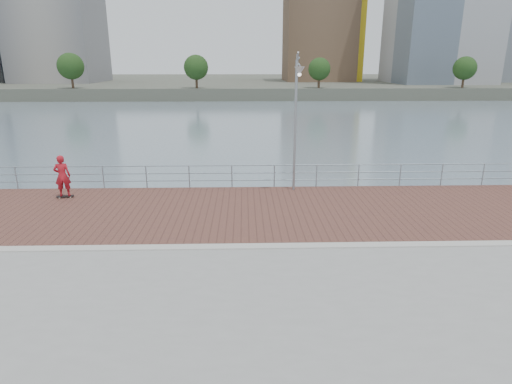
{
  "coord_description": "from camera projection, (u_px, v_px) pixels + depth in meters",
  "views": [
    {
      "loc": [
        -0.42,
        -12.96,
        5.91
      ],
      "look_at": [
        0.0,
        2.0,
        1.3
      ],
      "focal_mm": 30.0,
      "sensor_mm": 36.0,
      "label": 1
    }
  ],
  "objects": [
    {
      "name": "skateboarder",
      "position": [
        62.0,
        176.0,
        18.89
      ],
      "size": [
        0.76,
        0.58,
        1.86
      ],
      "primitive_type": "imported",
      "rotation": [
        0.0,
        0.0,
        3.36
      ],
      "color": "#B41823",
      "rests_on": "skateboard"
    },
    {
      "name": "skateboard",
      "position": [
        65.0,
        196.0,
        19.17
      ],
      "size": [
        0.75,
        0.34,
        0.08
      ],
      "rotation": [
        0.0,
        0.0,
        0.22
      ],
      "color": "black",
      "rests_on": "brick_lane"
    },
    {
      "name": "far_shore",
      "position": [
        245.0,
        83.0,
        131.37
      ],
      "size": [
        320.0,
        95.0,
        2.5
      ],
      "primitive_type": "cube",
      "color": "#4C5142",
      "rests_on": "ground"
    },
    {
      "name": "curb",
      "position": [
        258.0,
        246.0,
        14.13
      ],
      "size": [
        40.0,
        0.4,
        0.06
      ],
      "primitive_type": "cube",
      "color": "#B7B5AD",
      "rests_on": "seawall"
    },
    {
      "name": "guardrail",
      "position": [
        253.0,
        174.0,
        20.62
      ],
      "size": [
        39.06,
        0.06,
        1.13
      ],
      "color": "#8C9EA8",
      "rests_on": "brick_lane"
    },
    {
      "name": "brick_lane",
      "position": [
        255.0,
        210.0,
        17.57
      ],
      "size": [
        40.0,
        6.8,
        0.02
      ],
      "primitive_type": "cube",
      "color": "brown",
      "rests_on": "seawall"
    },
    {
      "name": "seawall",
      "position": [
        265.0,
        380.0,
        9.65
      ],
      "size": [
        40.0,
        24.0,
        2.0
      ],
      "primitive_type": "cube",
      "color": "gray",
      "rests_on": "ground"
    },
    {
      "name": "shoreline_trees",
      "position": [
        238.0,
        68.0,
        86.32
      ],
      "size": [
        144.67,
        5.19,
        6.92
      ],
      "color": "#473323",
      "rests_on": "far_shore"
    },
    {
      "name": "street_lamp",
      "position": [
        297.0,
        100.0,
        18.73
      ],
      "size": [
        0.44,
        1.27,
        5.98
      ],
      "color": "gray",
      "rests_on": "brick_lane"
    },
    {
      "name": "water",
      "position": [
        258.0,
        300.0,
        14.72
      ],
      "size": [
        400.0,
        400.0,
        0.0
      ],
      "primitive_type": "plane",
      "color": "slate",
      "rests_on": "ground"
    }
  ]
}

